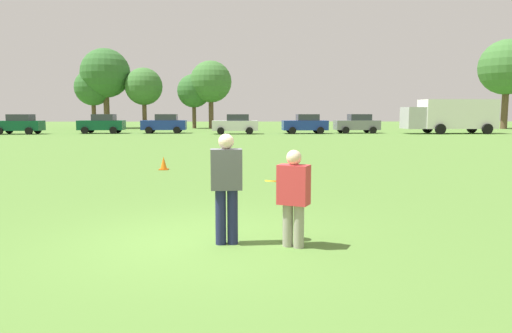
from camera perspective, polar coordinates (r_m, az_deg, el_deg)
ground_plane at (r=7.70m, az=-6.75°, el=-9.02°), size 179.96×179.96×0.00m
player_thrower at (r=7.32m, az=-3.61°, el=-1.95°), size 0.50×0.31×1.74m
player_defender at (r=7.19m, az=4.58°, el=-3.29°), size 0.54×0.44×1.50m
frisbee at (r=7.52m, az=2.09°, el=-1.78°), size 0.27×0.27×0.08m
traffic_cone at (r=17.14m, az=-11.14°, el=0.38°), size 0.32×0.32×0.48m
parked_car_near_left at (r=48.48m, az=-26.80°, el=4.62°), size 4.28×2.36×1.82m
parked_car_mid_left at (r=47.10m, az=-18.16°, el=4.96°), size 4.28×2.36×1.82m
parked_car_center at (r=46.01m, az=-11.03°, el=5.14°), size 4.28×2.36×1.82m
parked_car_mid_right at (r=43.66m, az=-2.50°, el=5.18°), size 4.28×2.36×1.82m
parked_car_near_right at (r=44.63m, az=6.01°, el=5.18°), size 4.28×2.36×1.82m
parked_car_far_right at (r=46.27m, az=12.18°, el=5.12°), size 4.28×2.36×1.82m
box_truck at (r=47.89m, az=22.56°, el=5.80°), size 8.60×3.26×3.18m
tree_west_maple at (r=62.11m, az=-19.18°, el=9.03°), size 4.47×4.47×7.26m
tree_center_elm at (r=61.59m, az=-17.81°, el=10.70°), size 6.00×6.00×9.76m
tree_east_birch at (r=60.05m, az=-13.45°, el=9.40°), size 4.56×4.56×7.41m
tree_east_oak at (r=58.71m, az=-7.55°, el=9.05°), size 4.07×4.07×6.61m
tree_far_east_pine at (r=58.02m, az=-5.51°, el=10.18°), size 5.03×5.03×8.18m
tree_far_west_pine at (r=63.88m, az=28.17°, el=10.55°), size 6.48×6.48×10.53m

